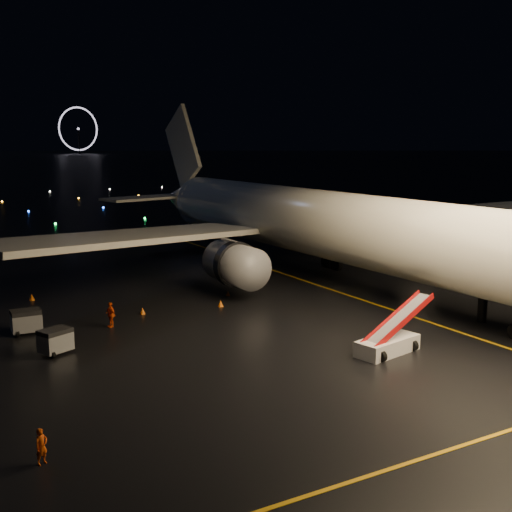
% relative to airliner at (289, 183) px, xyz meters
% --- Properties ---
extents(lane_centre, '(0.25, 80.00, 0.02)m').
position_rel_airliner_xyz_m(lane_centre, '(-1.36, -12.21, -9.12)').
color(lane_centre, '#D79B09').
rests_on(lane_centre, ground).
extents(lane_cross, '(60.00, 0.25, 0.02)m').
position_rel_airliner_xyz_m(lane_cross, '(-18.36, -37.21, -9.12)').
color(lane_cross, '#D79B09').
rests_on(lane_cross, ground).
extents(airliner, '(65.95, 62.81, 18.25)m').
position_rel_airliner_xyz_m(airliner, '(0.00, 0.00, 0.00)').
color(airliner, silver).
rests_on(airliner, ground).
extents(belt_loader, '(6.90, 3.10, 3.24)m').
position_rel_airliner_xyz_m(belt_loader, '(-8.90, -25.77, -7.51)').
color(belt_loader, silver).
rests_on(belt_loader, ground).
extents(crew_a, '(0.69, 0.60, 1.59)m').
position_rel_airliner_xyz_m(crew_a, '(-31.07, -29.66, -8.33)').
color(crew_a, '#E94A0C').
rests_on(crew_a, ground).
extents(crew_c, '(0.74, 1.17, 1.86)m').
position_rel_airliner_xyz_m(crew_c, '(-22.49, -11.26, -8.19)').
color(crew_c, '#E94A0C').
rests_on(crew_c, ground).
extents(safety_cone_0, '(0.51, 0.51, 0.54)m').
position_rel_airliner_xyz_m(safety_cone_0, '(-12.89, -9.95, -8.86)').
color(safety_cone_0, orange).
rests_on(safety_cone_0, ground).
extents(safety_cone_1, '(0.47, 0.47, 0.45)m').
position_rel_airliner_xyz_m(safety_cone_1, '(-10.66, -6.92, -8.90)').
color(safety_cone_1, orange).
rests_on(safety_cone_1, ground).
extents(safety_cone_2, '(0.59, 0.59, 0.53)m').
position_rel_airliner_xyz_m(safety_cone_2, '(-19.27, -9.03, -8.86)').
color(safety_cone_2, orange).
rests_on(safety_cone_2, ground).
extents(safety_cone_3, '(0.56, 0.56, 0.55)m').
position_rel_airliner_xyz_m(safety_cone_3, '(-25.95, -0.08, -8.85)').
color(safety_cone_3, orange).
rests_on(safety_cone_3, ground).
extents(ferris_wheel, '(49.33, 16.80, 52.00)m').
position_rel_airliner_xyz_m(ferris_wheel, '(156.64, 692.79, 16.87)').
color(ferris_wheel, black).
rests_on(ferris_wheel, ground).
extents(taxiway_lights, '(164.00, 92.00, 0.36)m').
position_rel_airliner_xyz_m(taxiway_lights, '(-13.36, 78.79, -8.95)').
color(taxiway_lights, black).
rests_on(taxiway_lights, ground).
extents(baggage_cart_0, '(2.30, 2.01, 1.63)m').
position_rel_airliner_xyz_m(baggage_cart_0, '(-27.34, -15.39, -8.31)').
color(baggage_cart_0, gray).
rests_on(baggage_cart_0, ground).
extents(baggage_cart_1, '(2.03, 1.45, 1.70)m').
position_rel_airliner_xyz_m(baggage_cart_1, '(-28.12, -9.89, -8.28)').
color(baggage_cart_1, gray).
rests_on(baggage_cart_1, ground).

